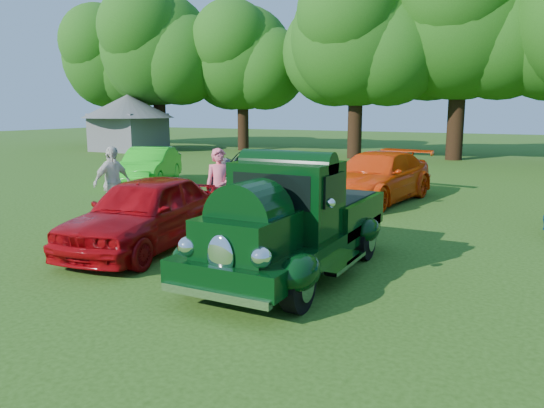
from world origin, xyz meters
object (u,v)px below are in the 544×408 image
at_px(back_car_orange, 376,177).
at_px(hero_pickup, 293,224).
at_px(back_car_lime, 149,166).
at_px(spectator_white, 112,183).
at_px(red_convertible, 145,212).
at_px(spectator_pink, 220,188).
at_px(spectator_grey, 225,191).
at_px(back_car_black, 259,172).
at_px(gazebo, 128,116).

bearing_deg(back_car_orange, hero_pickup, -75.66).
distance_m(back_car_lime, spectator_white, 6.55).
bearing_deg(back_car_orange, red_convertible, -100.26).
xyz_separation_m(spectator_pink, spectator_grey, (-0.13, 0.45, -0.15)).
xyz_separation_m(back_car_orange, spectator_white, (-5.42, -5.97, 0.20)).
distance_m(back_car_black, gazebo, 21.58).
relative_size(red_convertible, spectator_grey, 2.70).
bearing_deg(spectator_white, back_car_orange, -33.97).
height_order(hero_pickup, back_car_orange, hero_pickup).
xyz_separation_m(hero_pickup, spectator_pink, (-3.23, 2.55, 0.11)).
distance_m(back_car_lime, back_car_orange, 8.90).
distance_m(back_car_orange, spectator_pink, 5.90).
bearing_deg(hero_pickup, gazebo, 137.82).
bearing_deg(red_convertible, spectator_white, 136.66).
bearing_deg(spectator_grey, hero_pickup, -18.62).
distance_m(spectator_pink, gazebo, 25.99).
distance_m(red_convertible, spectator_pink, 2.52).
distance_m(back_car_black, spectator_pink, 5.25).
distance_m(back_car_black, spectator_white, 5.73).
height_order(back_car_orange, spectator_grey, spectator_grey).
bearing_deg(spectator_grey, spectator_pink, -51.11).
relative_size(back_car_orange, gazebo, 0.85).
xyz_separation_m(back_car_black, spectator_white, (-1.37, -5.56, 0.22)).
height_order(spectator_grey, spectator_white, spectator_white).
xyz_separation_m(hero_pickup, spectator_white, (-6.25, 1.97, 0.10)).
bearing_deg(spectator_white, back_car_black, -5.63).
bearing_deg(spectator_grey, back_car_orange, 86.09).
bearing_deg(spectator_grey, gazebo, 160.93).
relative_size(back_car_lime, spectator_pink, 2.24).
relative_size(spectator_grey, spectator_white, 0.86).
xyz_separation_m(back_car_black, spectator_pink, (1.64, -4.98, 0.22)).
bearing_deg(red_convertible, spectator_pink, 75.51).
relative_size(red_convertible, spectator_white, 2.32).
distance_m(spectator_pink, spectator_white, 3.08).
xyz_separation_m(back_car_black, spectator_grey, (1.52, -4.53, 0.08)).
relative_size(hero_pickup, back_car_black, 0.95).
relative_size(spectator_grey, gazebo, 0.26).
height_order(hero_pickup, gazebo, gazebo).
relative_size(hero_pickup, back_car_lime, 1.18).
bearing_deg(back_car_orange, gazebo, 158.67).
xyz_separation_m(hero_pickup, spectator_grey, (-3.36, 3.00, -0.04)).
bearing_deg(hero_pickup, spectator_grey, 138.21).
bearing_deg(spectator_white, back_car_lime, 40.21).
distance_m(spectator_white, gazebo, 24.31).
xyz_separation_m(red_convertible, gazebo, (-18.79, 20.13, 1.62)).
xyz_separation_m(back_car_lime, spectator_pink, (6.49, -4.97, 0.26)).
height_order(spectator_white, gazebo, gazebo).
xyz_separation_m(back_car_lime, gazebo, (-12.56, 12.66, 1.67)).
height_order(red_convertible, spectator_white, spectator_white).
bearing_deg(gazebo, red_convertible, -46.98).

